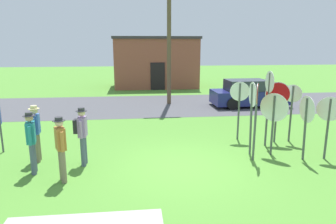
% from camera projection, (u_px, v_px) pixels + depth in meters
% --- Properties ---
extents(ground_plane, '(80.00, 80.00, 0.00)m').
position_uv_depth(ground_plane, '(182.00, 167.00, 8.90)').
color(ground_plane, '#518E33').
extents(street_asphalt, '(60.00, 6.40, 0.01)m').
position_uv_depth(street_asphalt, '(158.00, 105.00, 17.81)').
color(street_asphalt, '#4C4C51').
rests_on(street_asphalt, ground).
extents(building_background, '(6.80, 4.37, 4.05)m').
position_uv_depth(building_background, '(156.00, 62.00, 25.07)').
color(building_background, brown).
rests_on(building_background, ground).
extents(utility_pole, '(1.80, 0.24, 8.95)m').
position_uv_depth(utility_pole, '(169.00, 23.00, 17.15)').
color(utility_pole, brown).
rests_on(utility_pole, ground).
extents(parked_car_on_street, '(4.34, 2.10, 1.51)m').
position_uv_depth(parked_car_on_street, '(249.00, 94.00, 17.40)').
color(parked_car_on_street, navy).
rests_on(parked_car_on_street, ground).
extents(stop_sign_rear_right, '(0.29, 0.59, 2.40)m').
position_uv_depth(stop_sign_rear_right, '(256.00, 110.00, 9.07)').
color(stop_sign_rear_right, '#474C4C').
rests_on(stop_sign_rear_right, ground).
extents(stop_sign_center_cluster, '(0.66, 0.64, 2.02)m').
position_uv_depth(stop_sign_center_cluster, '(274.00, 113.00, 9.57)').
color(stop_sign_center_cluster, '#474C4C').
rests_on(stop_sign_center_cluster, ground).
extents(stop_sign_tallest, '(0.49, 0.44, 2.11)m').
position_uv_depth(stop_sign_tallest, '(292.00, 104.00, 10.93)').
color(stop_sign_tallest, '#474C4C').
rests_on(stop_sign_tallest, ground).
extents(stop_sign_leaning_right, '(0.13, 0.82, 2.01)m').
position_uv_depth(stop_sign_leaning_right, '(306.00, 117.00, 9.18)').
color(stop_sign_leaning_right, '#474C4C').
rests_on(stop_sign_leaning_right, ground).
extents(stop_sign_leaning_left, '(0.13, 0.79, 2.37)m').
position_uv_depth(stop_sign_leaning_left, '(252.00, 105.00, 9.55)').
color(stop_sign_leaning_left, '#474C4C').
rests_on(stop_sign_leaning_left, ground).
extents(stop_sign_far_back, '(0.69, 0.18, 2.18)m').
position_uv_depth(stop_sign_far_back, '(239.00, 101.00, 11.16)').
color(stop_sign_far_back, '#474C4C').
rests_on(stop_sign_far_back, ground).
extents(stop_sign_rear_left, '(0.82, 0.34, 2.21)m').
position_uv_depth(stop_sign_rear_left, '(277.00, 101.00, 10.84)').
color(stop_sign_rear_left, '#474C4C').
rests_on(stop_sign_rear_left, ground).
extents(stop_sign_low_front, '(0.68, 0.36, 1.97)m').
position_uv_depth(stop_sign_low_front, '(329.00, 117.00, 9.25)').
color(stop_sign_low_front, '#474C4C').
rests_on(stop_sign_low_front, ground).
extents(stop_sign_nearest, '(0.07, 0.74, 2.63)m').
position_uv_depth(stop_sign_nearest, '(269.00, 96.00, 10.38)').
color(stop_sign_nearest, '#474C4C').
rests_on(stop_sign_nearest, ground).
extents(person_near_signs, '(0.31, 0.57, 1.74)m').
position_uv_depth(person_near_signs, '(36.00, 130.00, 9.15)').
color(person_near_signs, '#7A6B56').
rests_on(person_near_signs, ground).
extents(person_on_left, '(0.40, 0.57, 1.74)m').
position_uv_depth(person_on_left, '(82.00, 132.00, 8.85)').
color(person_on_left, '#4C5670').
rests_on(person_on_left, ground).
extents(person_in_blue, '(0.35, 0.53, 1.74)m').
position_uv_depth(person_in_blue, '(61.00, 146.00, 7.77)').
color(person_in_blue, '#7A6B56').
rests_on(person_in_blue, ground).
extents(person_holding_notes, '(0.31, 0.56, 1.74)m').
position_uv_depth(person_holding_notes, '(31.00, 139.00, 8.28)').
color(person_holding_notes, '#4C5670').
rests_on(person_holding_notes, ground).
extents(info_panel_leftmost, '(0.16, 0.59, 1.52)m').
position_uv_depth(info_panel_leftmost, '(0.00, 122.00, 9.87)').
color(info_panel_leftmost, '#4C4C51').
rests_on(info_panel_leftmost, ground).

